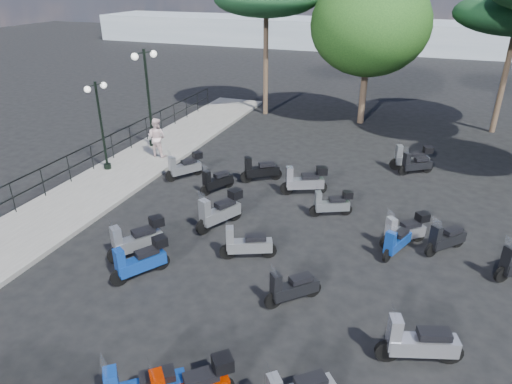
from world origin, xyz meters
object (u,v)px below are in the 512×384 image
(scooter_2, at_px, (137,240))
(scooter_21, at_px, (412,158))
(lamp_post_1, at_px, (101,121))
(scooter_14, at_px, (332,204))
(scooter_13, at_px, (247,245))
(scooter_24, at_px, (418,343))
(scooter_9, at_px, (220,211))
(scooter_20, at_px, (396,242))
(scooter_12, at_px, (292,288))
(scooter_25, at_px, (405,231))
(scooter_19, at_px, (446,239))
(pedestrian_far, at_px, (157,137))
(scooter_3, at_px, (216,181))
(broadleaf_tree, at_px, (370,25))
(scooter_10, at_px, (260,170))
(scooter_15, at_px, (305,181))
(lamp_post_2, at_px, (148,92))
(scooter_4, at_px, (185,167))
(scooter_8, at_px, (140,261))
(scooter_27, at_px, (415,165))

(scooter_2, xyz_separation_m, scooter_21, (7.12, 9.68, -0.02))
(lamp_post_1, relative_size, scooter_14, 2.63)
(scooter_2, relative_size, scooter_21, 0.93)
(scooter_13, bearing_deg, scooter_24, -140.61)
(scooter_9, bearing_deg, scooter_14, -121.82)
(scooter_9, bearing_deg, scooter_20, -150.42)
(scooter_2, xyz_separation_m, scooter_12, (4.85, -0.49, -0.10))
(scooter_20, bearing_deg, scooter_14, -14.39)
(scooter_25, bearing_deg, scooter_12, 106.40)
(scooter_19, xyz_separation_m, scooter_25, (-1.17, -0.01, 0.05))
(pedestrian_far, relative_size, scooter_21, 1.03)
(scooter_13, bearing_deg, scooter_3, 11.65)
(broadleaf_tree, bearing_deg, scooter_3, -108.63)
(scooter_2, xyz_separation_m, scooter_10, (1.53, 6.31, -0.07))
(scooter_21, distance_m, broadleaf_tree, 8.35)
(scooter_2, bearing_deg, scooter_13, -127.59)
(scooter_12, xyz_separation_m, scooter_25, (2.44, 3.84, 0.05))
(scooter_14, bearing_deg, scooter_10, 34.27)
(scooter_2, height_order, scooter_9, scooter_9)
(scooter_15, relative_size, scooter_20, 1.17)
(scooter_13, bearing_deg, broadleaf_tree, -27.86)
(pedestrian_far, height_order, scooter_12, pedestrian_far)
(scooter_12, distance_m, broadleaf_tree, 17.07)
(scooter_14, bearing_deg, broadleaf_tree, -22.12)
(lamp_post_2, height_order, scooter_3, lamp_post_2)
(scooter_4, distance_m, scooter_9, 4.34)
(scooter_12, relative_size, scooter_13, 0.81)
(pedestrian_far, distance_m, scooter_8, 9.00)
(scooter_14, height_order, scooter_27, scooter_27)
(lamp_post_1, xyz_separation_m, scooter_14, (9.64, -0.55, -1.78))
(scooter_13, distance_m, scooter_20, 4.41)
(scooter_24, xyz_separation_m, scooter_25, (-0.61, 4.79, -0.02))
(scooter_14, bearing_deg, scooter_13, 126.89)
(scooter_15, distance_m, scooter_20, 4.74)
(scooter_2, bearing_deg, scooter_14, -102.85)
(scooter_21, xyz_separation_m, scooter_27, (0.19, -0.44, -0.09))
(scooter_8, relative_size, scooter_15, 0.91)
(scooter_2, xyz_separation_m, scooter_15, (3.49, 5.78, -0.01))
(scooter_14, relative_size, scooter_25, 1.04)
(scooter_15, bearing_deg, scooter_9, 124.93)
(scooter_12, xyz_separation_m, broadleaf_tree, (-0.81, 16.37, 4.76))
(scooter_4, relative_size, scooter_8, 0.95)
(scooter_10, relative_size, broadleaf_tree, 0.19)
(broadleaf_tree, bearing_deg, lamp_post_2, -138.28)
(scooter_12, bearing_deg, broadleaf_tree, -41.76)
(scooter_8, xyz_separation_m, scooter_19, (7.77, 4.24, -0.07))
(lamp_post_1, relative_size, scooter_25, 2.73)
(lamp_post_1, distance_m, scooter_8, 8.21)
(scooter_3, xyz_separation_m, scooter_21, (6.81, 4.88, 0.09))
(scooter_15, bearing_deg, scooter_14, -160.56)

